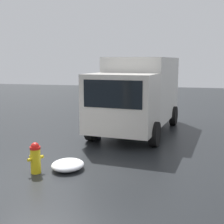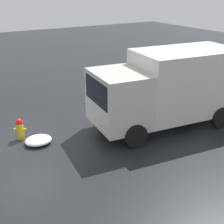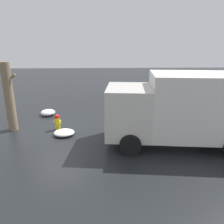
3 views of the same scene
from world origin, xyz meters
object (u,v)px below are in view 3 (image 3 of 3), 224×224
Objects in this scene: fire_hydrant at (57,122)px; tree_trunk at (9,97)px; delivery_truck at (182,108)px; pedestrian at (137,115)px.

fire_hydrant is 2.70m from tree_trunk.
tree_trunk is (-2.35, 0.08, 1.34)m from fire_hydrant.
delivery_truck is (5.86, -1.88, 1.28)m from fire_hydrant.
fire_hydrant is 0.24× the size of tree_trunk.
fire_hydrant is at bearing -62.48° from pedestrian.
fire_hydrant is 4.20m from pedestrian.
fire_hydrant is 0.13× the size of delivery_truck.
delivery_truck is at bearing -13.43° from tree_trunk.
pedestrian is at bearing -67.05° from fire_hydrant.
tree_trunk reaches higher than delivery_truck.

